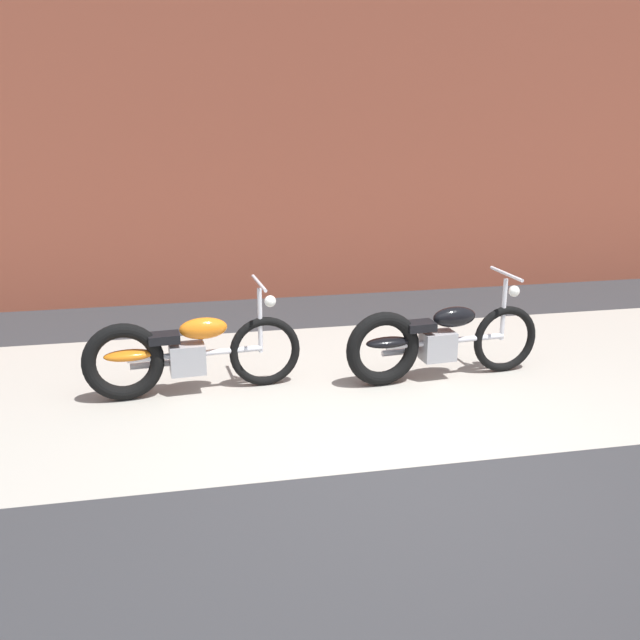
% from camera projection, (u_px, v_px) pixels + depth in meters
% --- Properties ---
extents(ground_plane, '(80.00, 80.00, 0.00)m').
position_uv_depth(ground_plane, '(412.00, 468.00, 5.40)').
color(ground_plane, '#2D2D30').
extents(sidewalk_slab, '(36.00, 3.50, 0.01)m').
position_uv_depth(sidewalk_slab, '(355.00, 381.00, 7.04)').
color(sidewalk_slab, '#9E998E').
rests_on(sidewalk_slab, ground).
extents(brick_building_wall, '(36.00, 0.50, 5.20)m').
position_uv_depth(brick_building_wall, '(294.00, 101.00, 9.51)').
color(brick_building_wall, brown).
rests_on(brick_building_wall, ground).
extents(motorcycle_orange, '(2.01, 0.58, 1.03)m').
position_uv_depth(motorcycle_orange, '(178.00, 354.00, 6.63)').
color(motorcycle_orange, black).
rests_on(motorcycle_orange, ground).
extents(motorcycle_black, '(2.01, 0.58, 1.03)m').
position_uv_depth(motorcycle_black, '(431.00, 341.00, 6.98)').
color(motorcycle_black, black).
rests_on(motorcycle_black, ground).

